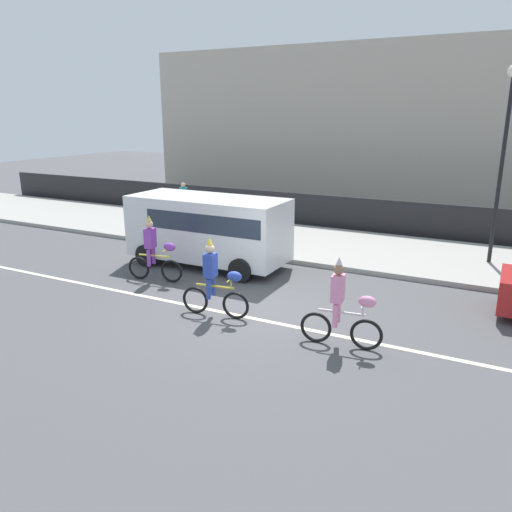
# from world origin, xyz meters

# --- Properties ---
(ground_plane) EXTENTS (80.00, 80.00, 0.00)m
(ground_plane) POSITION_xyz_m (0.00, 0.00, 0.00)
(ground_plane) COLOR #4C4C4F
(road_centre_line) EXTENTS (36.00, 0.14, 0.01)m
(road_centre_line) POSITION_xyz_m (0.00, -0.50, 0.00)
(road_centre_line) COLOR beige
(road_centre_line) RESTS_ON ground
(sidewalk_curb) EXTENTS (60.00, 5.00, 0.15)m
(sidewalk_curb) POSITION_xyz_m (0.00, 6.50, 0.07)
(sidewalk_curb) COLOR #9E9B93
(sidewalk_curb) RESTS_ON ground
(fence_line) EXTENTS (40.00, 0.08, 1.40)m
(fence_line) POSITION_xyz_m (0.00, 9.40, 0.70)
(fence_line) COLOR black
(fence_line) RESTS_ON ground
(building_backdrop) EXTENTS (28.00, 8.00, 7.93)m
(building_backdrop) POSITION_xyz_m (0.89, 18.00, 3.97)
(building_backdrop) COLOR #B2A899
(building_backdrop) RESTS_ON ground
(parade_cyclist_purple) EXTENTS (1.71, 0.53, 1.92)m
(parade_cyclist_purple) POSITION_xyz_m (-3.41, 0.68, 0.84)
(parade_cyclist_purple) COLOR black
(parade_cyclist_purple) RESTS_ON ground
(parade_cyclist_cobalt) EXTENTS (1.72, 0.51, 1.92)m
(parade_cyclist_cobalt) POSITION_xyz_m (-0.49, -0.77, 0.84)
(parade_cyclist_cobalt) COLOR black
(parade_cyclist_cobalt) RESTS_ON ground
(parade_cyclist_pink) EXTENTS (1.72, 0.50, 1.92)m
(parade_cyclist_pink) POSITION_xyz_m (2.67, -0.95, 0.84)
(parade_cyclist_pink) COLOR black
(parade_cyclist_pink) RESTS_ON ground
(parked_van_white) EXTENTS (5.00, 2.22, 2.18)m
(parked_van_white) POSITION_xyz_m (-2.80, 2.70, 1.28)
(parked_van_white) COLOR white
(parked_van_white) RESTS_ON ground
(street_lamp_post) EXTENTS (0.36, 0.36, 5.86)m
(street_lamp_post) POSITION_xyz_m (5.08, 6.60, 3.99)
(street_lamp_post) COLOR black
(street_lamp_post) RESTS_ON sidewalk_curb
(pedestrian_onlooker) EXTENTS (0.32, 0.20, 1.62)m
(pedestrian_onlooker) POSITION_xyz_m (-7.32, 7.70, 1.01)
(pedestrian_onlooker) COLOR #33333D
(pedestrian_onlooker) RESTS_ON sidewalk_curb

